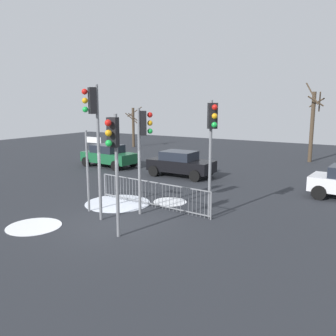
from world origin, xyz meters
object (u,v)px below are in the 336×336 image
Objects in this scene: traffic_light_foreground_right at (114,149)px; traffic_light_rear_left at (94,123)px; car_green_mid at (109,155)px; traffic_light_mid_right at (212,133)px; bare_tree_right at (133,126)px; bare_tree_left at (312,124)px; direction_sign_post at (89,167)px; car_black_near at (181,163)px; traffic_light_rear_right at (143,137)px.

traffic_light_foreground_right is 2.10m from traffic_light_rear_left.
traffic_light_foreground_right reaches higher than car_green_mid.
bare_tree_right is at bearing -86.96° from traffic_light_mid_right.
bare_tree_right is at bearing 121.51° from car_green_mid.
bare_tree_left is at bearing -70.85° from traffic_light_rear_left.
bare_tree_right is (-11.15, 17.70, 0.24)m from direction_sign_post.
car_black_near is at bearing 0.62° from car_green_mid.
traffic_light_rear_left reaches higher than direction_sign_post.
traffic_light_rear_left is 11.53m from car_green_mid.
traffic_light_rear_left is at bearing -103.34° from bare_tree_left.
traffic_light_rear_right is at bearing -23.28° from traffic_light_mid_right.
car_black_near is at bearing -93.56° from traffic_light_mid_right.
traffic_light_rear_left is 1.25× the size of car_green_mid.
traffic_light_mid_right is 1.35× the size of direction_sign_post.
traffic_light_rear_right is 1.04× the size of car_green_mid.
bare_tree_right is at bearing -24.07° from traffic_light_rear_left.
bare_tree_left is 16.37m from bare_tree_right.
traffic_light_rear_right reaches higher than traffic_light_foreground_right.
traffic_light_mid_right is 4.93m from direction_sign_post.
traffic_light_mid_right is at bearing -92.84° from bare_tree_left.
traffic_light_mid_right is 1.11× the size of car_green_mid.
bare_tree_left is at bearing 73.45° from direction_sign_post.
direction_sign_post is at bearing -105.64° from traffic_light_rear_right.
car_black_near is at bearing -120.48° from bare_tree_left.
traffic_light_foreground_right is 23.79m from bare_tree_right.
traffic_light_foreground_right is 13.23m from car_green_mid.
bare_tree_right is (-15.58, 16.05, -1.14)m from traffic_light_mid_right.
car_green_mid is at bearing 126.83° from direction_sign_post.
traffic_light_rear_left is 1.25× the size of bare_tree_right.
traffic_light_mid_right is 8.16m from car_black_near.
traffic_light_mid_right is 0.77× the size of bare_tree_left.
car_green_mid is (-10.44, 6.45, -2.41)m from traffic_light_mid_right.
car_green_mid is at bearing -171.30° from traffic_light_rear_right.
traffic_light_mid_right reaches higher than car_green_mid.
bare_tree_right is at bearing 137.91° from car_black_near.
direction_sign_post is at bearing -87.40° from car_black_near.
traffic_light_rear_right is 1.26× the size of direction_sign_post.
traffic_light_foreground_right is (-1.75, -3.29, -0.31)m from traffic_light_mid_right.
bare_tree_left reaches higher than direction_sign_post.
bare_tree_left is (11.21, 9.11, 1.98)m from car_green_mid.
traffic_light_foreground_right reaches higher than car_black_near.
car_black_near and car_green_mid have the same top height.
direction_sign_post is at bearing -1.20° from traffic_light_rear_left.
traffic_light_rear_left is at bearing -81.10° from car_black_near.
traffic_light_rear_right is at bearing -82.91° from traffic_light_foreground_right.
direction_sign_post is 10.14m from car_green_mid.
traffic_light_rear_left is 1.28× the size of car_black_near.
direction_sign_post is 0.83× the size of bare_tree_right.
traffic_light_foreground_right is at bearing -97.62° from bare_tree_left.
traffic_light_mid_right is at bearing -28.36° from car_green_mid.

